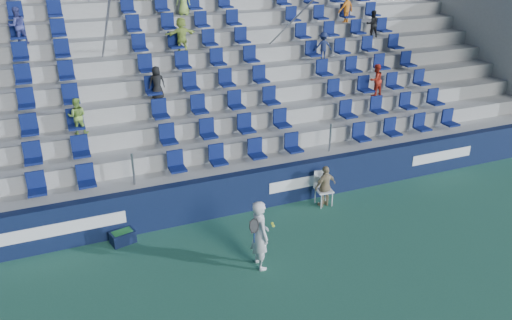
% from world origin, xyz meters
% --- Properties ---
extents(ground, '(70.00, 70.00, 0.00)m').
position_xyz_m(ground, '(0.00, 0.00, 0.00)').
color(ground, '#2B664E').
rests_on(ground, ground).
extents(sponsor_wall, '(24.00, 0.32, 1.20)m').
position_xyz_m(sponsor_wall, '(0.00, 3.15, 0.60)').
color(sponsor_wall, '#101A3A').
rests_on(sponsor_wall, ground).
extents(grandstand, '(24.00, 8.17, 6.63)m').
position_xyz_m(grandstand, '(-0.00, 8.24, 2.14)').
color(grandstand, '#A4A49F').
rests_on(grandstand, ground).
extents(tennis_player, '(0.69, 0.66, 1.77)m').
position_xyz_m(tennis_player, '(-0.67, 0.46, 0.89)').
color(tennis_player, silver).
rests_on(tennis_player, ground).
extents(line_judge_chair, '(0.50, 0.51, 1.04)m').
position_xyz_m(line_judge_chair, '(2.27, 2.66, 0.59)').
color(line_judge_chair, white).
rests_on(line_judge_chair, ground).
extents(line_judge, '(0.79, 0.44, 1.28)m').
position_xyz_m(line_judge, '(2.27, 2.50, 0.64)').
color(line_judge, tan).
rests_on(line_judge, ground).
extents(ball_bin, '(0.68, 0.53, 0.34)m').
position_xyz_m(ball_bin, '(-3.56, 2.75, 0.18)').
color(ball_bin, '#0E1836').
rests_on(ball_bin, ground).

